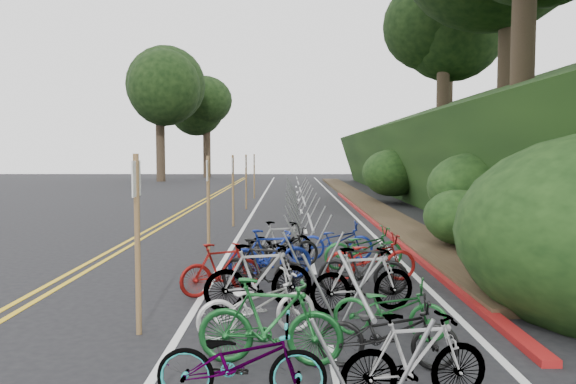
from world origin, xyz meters
The scene contains 10 objects.
ground centered at (0.00, 0.00, 0.00)m, with size 120.00×120.00×0.00m, color black.
road_markings centered at (0.63, 10.10, 0.00)m, with size 7.47×80.00×0.01m.
red_curb centered at (5.70, 12.00, 0.05)m, with size 0.25×28.00×0.10m, color maroon.
embankment centered at (12.96, 19.04, 2.57)m, with size 14.30×48.14×9.11m.
bike_rack_front centered at (3.30, -2.05, 0.85)m, with size 1.12×3.41×1.13m.
bike_racks_rest centered at (3.00, 13.00, 0.85)m, with size 1.14×23.00×1.17m.
signpost_near centered at (0.43, -0.73, 1.46)m, with size 0.08×0.40×2.56m.
signposts_rest centered at (0.60, 14.00, 1.43)m, with size 0.08×18.40×2.50m.
bike_front centered at (1.33, 1.51, 0.48)m, with size 1.59×0.45×0.95m, color maroon.
bike_valet centered at (3.04, 1.02, 0.49)m, with size 3.17×9.55×1.10m.
Camera 1 is at (2.56, -8.53, 2.57)m, focal length 35.00 mm.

